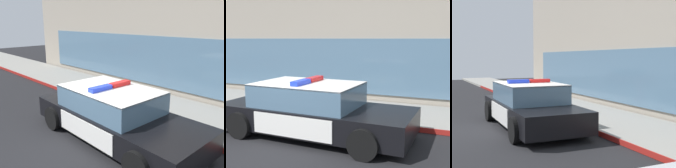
{
  "view_description": "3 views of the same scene",
  "coord_description": "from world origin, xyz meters",
  "views": [
    {
      "loc": [
        4.73,
        -3.3,
        3.14
      ],
      "look_at": [
        -0.51,
        1.72,
        1.21
      ],
      "focal_mm": 38.61,
      "sensor_mm": 36.0,
      "label": 1
    },
    {
      "loc": [
        3.84,
        -5.56,
        2.51
      ],
      "look_at": [
        0.37,
        2.63,
        1.11
      ],
      "focal_mm": 46.86,
      "sensor_mm": 36.0,
      "label": 2
    },
    {
      "loc": [
        9.98,
        -2.42,
        2.15
      ],
      "look_at": [
        0.47,
        2.05,
        1.32
      ],
      "focal_mm": 52.7,
      "sensor_mm": 36.0,
      "label": 3
    }
  ],
  "objects": [
    {
      "name": "ground",
      "position": [
        0.0,
        0.0,
        0.0
      ],
      "size": [
        48.0,
        48.0,
        0.0
      ],
      "primitive_type": "plane",
      "color": "black"
    },
    {
      "name": "sidewalk",
      "position": [
        0.0,
        3.66,
        0.07
      ],
      "size": [
        48.0,
        2.77,
        0.15
      ],
      "primitive_type": "cube",
      "color": "gray",
      "rests_on": "ground"
    },
    {
      "name": "police_cruiser",
      "position": [
        0.38,
        0.94,
        0.68
      ],
      "size": [
        5.05,
        2.24,
        1.49
      ],
      "rotation": [
        0.0,
        0.0,
        -0.02
      ],
      "color": "black",
      "rests_on": "ground"
    },
    {
      "name": "curb_red_paint",
      "position": [
        0.0,
        2.26,
        0.08
      ],
      "size": [
        28.8,
        0.04,
        0.14
      ],
      "primitive_type": "cube",
      "color": "maroon",
      "rests_on": "ground"
    },
    {
      "name": "fire_hydrant",
      "position": [
        -2.42,
        2.74,
        0.5
      ],
      "size": [
        0.34,
        0.39,
        0.73
      ],
      "color": "red",
      "rests_on": "sidewalk"
    }
  ]
}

